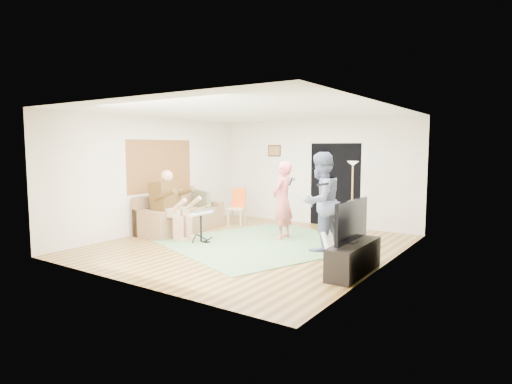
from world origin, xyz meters
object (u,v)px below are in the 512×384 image
sofa (178,219)px  guitar_spare (328,240)px  dining_chair (237,212)px  guitarist (321,202)px  tv_cabinet (354,258)px  television (352,221)px  drum_kit (201,229)px  torchiere_lamp (352,184)px  singer (283,200)px

sofa → guitar_spare: (3.89, 0.04, -0.05)m
dining_chair → guitarist: bearing=-40.7°
guitarist → tv_cabinet: 1.73m
guitarist → sofa: bearing=-74.5°
sofa → guitarist: 3.74m
guitarist → television: 1.55m
sofa → tv_cabinet: size_ratio=1.56×
guitarist → dining_chair: 3.31m
television → guitar_spare: bearing=129.9°
drum_kit → television: size_ratio=0.56×
torchiere_lamp → singer: bearing=-125.9°
television → sofa: bearing=168.2°
sofa → drum_kit: bearing=-26.6°
singer → television: size_ratio=1.42×
drum_kit → torchiere_lamp: 3.63m
sofa → torchiere_lamp: (3.55, 2.06, 0.86)m
guitarist → television: (1.07, -1.11, -0.10)m
sofa → tv_cabinet: sofa is taller
drum_kit → guitar_spare: size_ratio=0.80×
tv_cabinet → guitar_spare: bearing=131.5°
drum_kit → tv_cabinet: drum_kit is taller
drum_kit → television: television is taller
sofa → guitar_spare: size_ratio=2.59×
guitar_spare → dining_chair: (-3.19, 1.40, 0.09)m
guitarist → dining_chair: (-2.98, 1.32, -0.62)m
drum_kit → dining_chair: dining_chair is taller
guitar_spare → television: size_ratio=0.70×
drum_kit → guitarist: size_ratio=0.35×
dining_chair → drum_kit: bearing=-90.8°
sofa → guitar_spare: sofa is taller
guitarist → torchiere_lamp: bearing=-162.7°
sofa → drum_kit: size_ratio=3.23×
guitarist → guitar_spare: guitarist is taller
drum_kit → tv_cabinet: size_ratio=0.48×
drum_kit → singer: singer is taller
guitarist → guitar_spare: size_ratio=2.26×
drum_kit → torchiere_lamp: (2.25, 2.71, 0.86)m
sofa → guitarist: guitarist is taller
torchiere_lamp → tv_cabinet: 3.42m
dining_chair → guitar_spare: bearing=-40.5°
sofa → dining_chair: 1.60m
sofa → drum_kit: sofa is taller
torchiere_lamp → television: (1.20, -3.05, -0.30)m
sofa → guitar_spare: bearing=0.6°
guitarist → guitar_spare: (0.21, -0.08, -0.71)m
torchiere_lamp → tv_cabinet: size_ratio=1.20×
guitar_spare → guitarist: bearing=158.3°
sofa → dining_chair: size_ratio=2.34×
sofa → dining_chair: dining_chair is taller
singer → tv_cabinet: 2.86m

